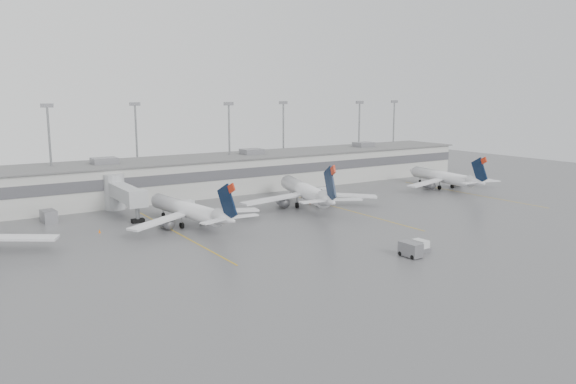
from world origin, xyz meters
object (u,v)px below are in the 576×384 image
jet_mid_left (190,210)px  jet_far_right (445,177)px  jet_mid_right (307,191)px  baggage_tug (420,247)px

jet_mid_left → jet_far_right: 66.96m
jet_mid_right → jet_mid_left: bearing=-158.0°
jet_mid_left → jet_mid_right: jet_mid_right is taller
jet_mid_left → jet_mid_right: 26.47m
baggage_tug → jet_far_right: bearing=36.1°
jet_far_right → baggage_tug: 57.70m
jet_far_right → jet_mid_left: bearing=-168.5°
jet_mid_right → jet_far_right: jet_mid_right is taller
jet_mid_right → baggage_tug: 35.96m
jet_mid_left → jet_far_right: bearing=-5.0°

